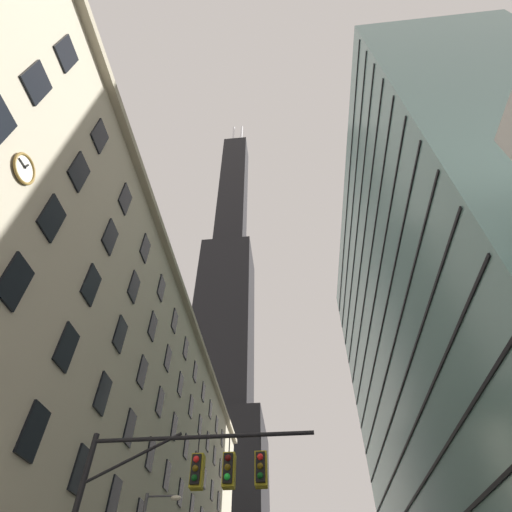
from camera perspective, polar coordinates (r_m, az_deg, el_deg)
The scene contains 4 objects.
station_building at distance 44.19m, azimuth -20.90°, elevation -25.14°, with size 14.23×71.27×29.74m.
dark_skyscraper at distance 127.39m, azimuth -4.96°, elevation -14.90°, with size 26.14×26.14×221.70m.
glass_office_midrise at distance 52.78m, azimuth 26.88°, elevation -10.11°, with size 17.81×52.46×55.82m.
traffic_signal_mast at distance 14.87m, azimuth -10.27°, elevation -30.10°, with size 7.88×0.63×6.79m.
Camera 1 is at (0.33, -8.32, 1.26)m, focal length 27.87 mm.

